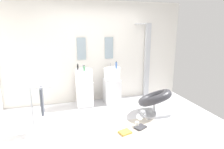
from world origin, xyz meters
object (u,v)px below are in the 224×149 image
at_px(magazine_charcoal, 140,127).
at_px(soap_bottle_blue, 116,65).
at_px(shower_column, 147,59).
at_px(coffee_mug, 137,124).
at_px(pedestal_sink_right, 112,85).
at_px(lounge_chair, 155,100).
at_px(soap_bottle_green, 84,68).
at_px(pedestal_sink_left, 84,87).
at_px(towel_rack, 40,102).
at_px(magazine_ochre, 125,132).
at_px(soap_bottle_black, 78,67).

height_order(magazine_charcoal, soap_bottle_blue, soap_bottle_blue).
height_order(shower_column, coffee_mug, shower_column).
relative_size(pedestal_sink_right, magazine_charcoal, 4.61).
relative_size(lounge_chair, soap_bottle_green, 8.00).
bearing_deg(coffee_mug, pedestal_sink_left, 121.17).
distance_m(shower_column, coffee_mug, 2.15).
xyz_separation_m(lounge_chair, soap_bottle_blue, (-0.64, 0.85, 0.67)).
relative_size(soap_bottle_blue, soap_bottle_green, 1.34).
relative_size(lounge_chair, towel_rack, 1.16).
bearing_deg(soap_bottle_blue, magazine_ochre, -100.66).
distance_m(shower_column, lounge_chair, 1.45).
height_order(shower_column, towel_rack, shower_column).
bearing_deg(towel_rack, pedestal_sink_left, 50.48).
distance_m(pedestal_sink_right, towel_rack, 2.03).
bearing_deg(soap_bottle_black, magazine_ochre, -66.95).
bearing_deg(coffee_mug, soap_bottle_blue, 91.66).
height_order(lounge_chair, soap_bottle_black, soap_bottle_black).
distance_m(pedestal_sink_right, soap_bottle_blue, 0.56).
bearing_deg(towel_rack, shower_column, 26.60).
xyz_separation_m(pedestal_sink_right, magazine_ochre, (-0.19, -1.56, -0.45)).
xyz_separation_m(pedestal_sink_right, magazine_charcoal, (0.16, -1.47, -0.45)).
bearing_deg(magazine_charcoal, lounge_chair, 14.92).
height_order(soap_bottle_black, soap_bottle_blue, soap_bottle_blue).
bearing_deg(pedestal_sink_right, magazine_charcoal, -83.71).
height_order(shower_column, soap_bottle_green, shower_column).
height_order(lounge_chair, soap_bottle_green, soap_bottle_green).
bearing_deg(lounge_chair, soap_bottle_green, 150.70).
xyz_separation_m(coffee_mug, soap_bottle_green, (-0.85, 1.24, 0.94)).
xyz_separation_m(lounge_chair, coffee_mug, (-0.61, -0.43, -0.29)).
relative_size(coffee_mug, soap_bottle_black, 0.62).
height_order(pedestal_sink_left, pedestal_sink_right, same).
height_order(magazine_ochre, soap_bottle_blue, soap_bottle_blue).
bearing_deg(shower_column, pedestal_sink_right, -167.90).
bearing_deg(magazine_charcoal, pedestal_sink_right, 69.29).
xyz_separation_m(magazine_charcoal, soap_bottle_blue, (-0.08, 1.36, 0.99)).
xyz_separation_m(coffee_mug, soap_bottle_black, (-0.98, 1.40, 0.95)).
height_order(magazine_ochre, coffee_mug, coffee_mug).
distance_m(pedestal_sink_left, soap_bottle_green, 0.54).
relative_size(shower_column, magazine_charcoal, 9.14).
bearing_deg(pedestal_sink_right, shower_column, 12.10).
distance_m(pedestal_sink_right, magazine_ochre, 1.64).
relative_size(coffee_mug, soap_bottle_green, 0.69).
bearing_deg(pedestal_sink_right, soap_bottle_green, -168.46).
xyz_separation_m(pedestal_sink_right, towel_rack, (-1.67, -1.14, 0.15)).
xyz_separation_m(shower_column, magazine_ochre, (-1.27, -1.80, -1.05)).
distance_m(pedestal_sink_right, magazine_charcoal, 1.55).
height_order(coffee_mug, soap_bottle_black, soap_bottle_black).
height_order(pedestal_sink_left, coffee_mug, pedestal_sink_left).
bearing_deg(magazine_ochre, coffee_mug, 12.95).
distance_m(lounge_chair, magazine_ochre, 1.14).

